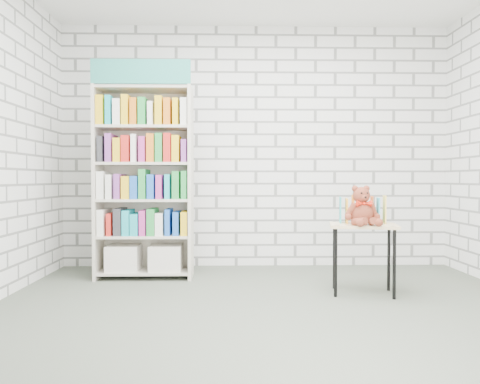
{
  "coord_description": "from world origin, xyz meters",
  "views": [
    {
      "loc": [
        -0.32,
        -3.48,
        1.02
      ],
      "look_at": [
        -0.21,
        0.95,
        0.9
      ],
      "focal_mm": 35.0,
      "sensor_mm": 36.0,
      "label": 1
    }
  ],
  "objects": [
    {
      "name": "ground",
      "position": [
        0.0,
        0.0,
        0.0
      ],
      "size": [
        4.5,
        4.5,
        0.0
      ],
      "primitive_type": "plane",
      "color": "#495043",
      "rests_on": "ground"
    },
    {
      "name": "teddy_bear",
      "position": [
        0.84,
        0.54,
        0.76
      ],
      "size": [
        0.32,
        0.3,
        0.35
      ],
      "color": "maroon",
      "rests_on": "display_table"
    },
    {
      "name": "bookshelf",
      "position": [
        -1.19,
        1.36,
        1.0
      ],
      "size": [
        0.98,
        0.38,
        2.2
      ],
      "color": "beige",
      "rests_on": "ground"
    },
    {
      "name": "table_books",
      "position": [
        0.89,
        0.72,
        0.74
      ],
      "size": [
        0.43,
        0.25,
        0.24
      ],
      "color": "#29AFB4",
      "rests_on": "display_table"
    },
    {
      "name": "display_table",
      "position": [
        0.87,
        0.62,
        0.53
      ],
      "size": [
        0.64,
        0.5,
        0.62
      ],
      "color": "#DBBF83",
      "rests_on": "ground"
    },
    {
      "name": "room_shell",
      "position": [
        0.0,
        0.0,
        1.78
      ],
      "size": [
        4.52,
        4.02,
        2.81
      ],
      "color": "silver",
      "rests_on": "ground"
    }
  ]
}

